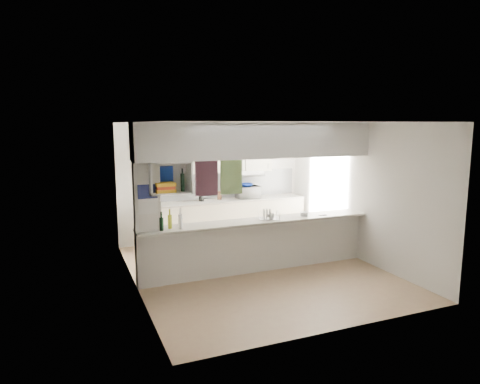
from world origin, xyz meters
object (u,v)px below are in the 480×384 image
microwave (248,192)px  bowl (247,185)px  dish_rack (269,215)px  wine_bottles (171,222)px

microwave → bowl: (-0.04, -0.01, 0.17)m
microwave → bowl: 0.18m
dish_rack → wine_bottles: bearing=-158.4°
bowl → wine_bottles: (-2.23, -2.16, -0.19)m
bowl → wine_bottles: size_ratio=0.75×
microwave → dish_rack: microwave is taller
microwave → bowl: bowl is taller
microwave → wine_bottles: wine_bottles is taller
dish_rack → wine_bottles: size_ratio=1.18×
microwave → dish_rack: 2.16m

